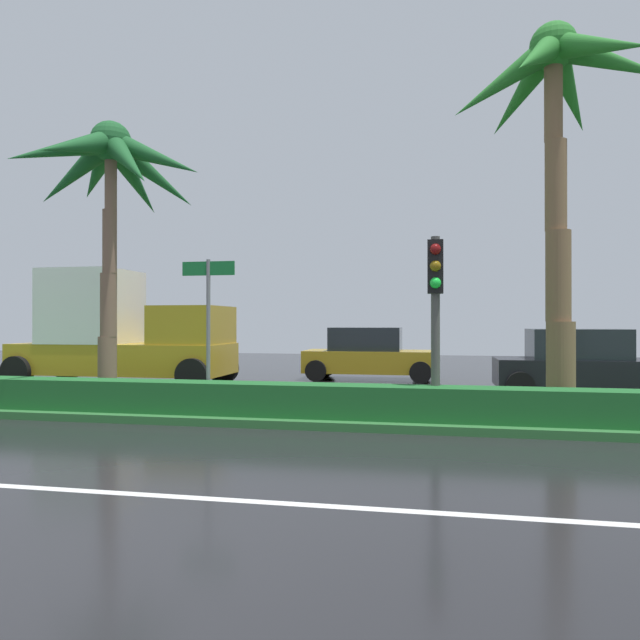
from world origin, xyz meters
name	(u,v)px	position (x,y,z in m)	size (l,w,h in m)	color
ground_plane	(324,408)	(0.00, 9.00, -0.05)	(90.00, 42.00, 0.10)	black
near_lane_divider_stripe	(202,498)	(0.00, 2.00, 0.00)	(81.00, 0.14, 0.01)	white
median_strip	(315,409)	(0.00, 8.00, 0.07)	(85.50, 4.00, 0.15)	#2D6B33
median_hedge	(300,400)	(0.00, 6.60, 0.45)	(76.50, 0.70, 0.60)	#1E6028
palm_tree_mid_left	(111,174)	(-4.64, 7.89, 5.19)	(4.25, 4.25, 6.23)	brown
palm_tree_centre_left	(556,111)	(4.77, 8.03, 5.99)	(4.22, 3.93, 7.57)	brown
traffic_signal_median_right	(435,293)	(2.47, 6.80, 2.42)	(0.28, 0.43, 3.29)	#4C4C47
street_name_sign	(208,313)	(-1.99, 7.07, 2.08)	(1.10, 0.08, 3.00)	slate
box_truck_lead	(122,334)	(-6.74, 11.99, 1.55)	(6.40, 2.64, 3.46)	#B28C1E
car_in_traffic_leading	(369,355)	(0.34, 15.17, 0.83)	(4.30, 2.02, 1.72)	#B28C1E
car_in_traffic_second	(581,364)	(6.12, 11.88, 0.83)	(4.30, 2.02, 1.72)	black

